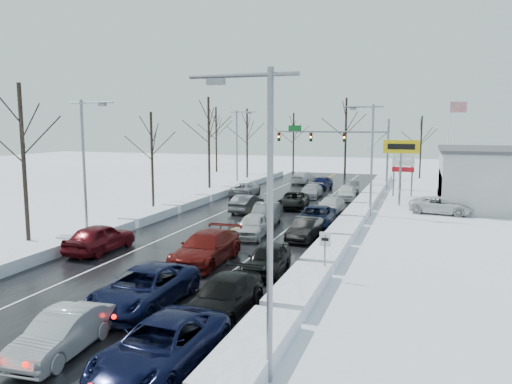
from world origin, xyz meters
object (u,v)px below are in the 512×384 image
(oncoming_car_0, at_px, (247,212))
(tires_plus_sign, at_px, (401,151))
(traffic_signal_mast, at_px, (344,141))
(flagpole, at_px, (450,137))

(oncoming_car_0, bearing_deg, tires_plus_sign, -145.29)
(tires_plus_sign, bearing_deg, traffic_signal_mast, 120.46)
(traffic_signal_mast, bearing_deg, flagpole, 9.73)
(flagpole, bearing_deg, tires_plus_sign, -108.44)
(traffic_signal_mast, distance_m, flagpole, 11.90)
(flagpole, bearing_deg, traffic_signal_mast, -170.27)
(flagpole, height_order, oncoming_car_0, flagpole)
(tires_plus_sign, relative_size, oncoming_car_0, 1.33)
(tires_plus_sign, bearing_deg, flagpole, 71.56)
(traffic_signal_mast, distance_m, oncoming_car_0, 21.05)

